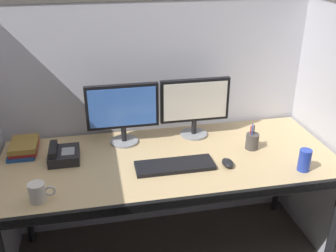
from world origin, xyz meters
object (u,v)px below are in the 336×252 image
Objects in this scene: desk at (170,167)px; keyboard_main at (175,166)px; monitor_right at (195,104)px; coffee_mug at (38,192)px; pen_cup at (252,141)px; desk_phone at (63,155)px; book_stack at (24,148)px; monitor_left at (123,110)px; soda_can at (305,160)px; computer_mouse at (228,163)px.

keyboard_main is at bearing -85.63° from desk.
monitor_right reaches higher than keyboard_main.
pen_cup is at bearing 13.67° from coffee_mug.
keyboard_main is 2.26× the size of desk_phone.
book_stack is (-0.23, 0.13, 0.00)m from desk_phone.
monitor_left is 3.52× the size of soda_can.
soda_can is (0.91, -0.51, -0.15)m from monitor_left.
monitor_right is 0.46m from keyboard_main.
monitor_left reaches higher than pen_cup.
keyboard_main is 3.41× the size of coffee_mug.
coffee_mug is 0.51m from book_stack.
book_stack is 1.34m from pen_cup.
coffee_mug is 1.22m from pen_cup.
pen_cup is (0.21, 0.16, 0.03)m from computer_mouse.
monitor_left is at bearing 48.55° from coffee_mug.
monitor_left reaches higher than book_stack.
soda_can is (0.38, -0.12, 0.04)m from computer_mouse.
desk_phone is at bearing 161.37° from keyboard_main.
book_stack is (-0.13, 0.50, -0.01)m from coffee_mug.
book_stack is 1.33× the size of pen_cup.
monitor_left reaches higher than coffee_mug.
coffee_mug is (-0.45, -0.51, -0.17)m from monitor_left.
soda_can is (0.67, -0.16, 0.05)m from keyboard_main.
computer_mouse reaches higher than keyboard_main.
monitor_left is 0.44m from monitor_right.
desk is 4.42× the size of monitor_right.
desk is at bearing 20.55° from coffee_mug.
monitor_right reaches higher than desk_phone.
keyboard_main is 0.69m from soda_can.
pen_cup is (0.74, -0.22, -0.17)m from monitor_left.
coffee_mug is at bearing -131.45° from monitor_left.
desk is 4.42× the size of monitor_left.
book_stack reaches higher than computer_mouse.
computer_mouse is at bearing 7.50° from coffee_mug.
desk is 0.61m from desk_phone.
monitor_right is 3.52× the size of soda_can.
desk_phone reaches higher than computer_mouse.
coffee_mug reaches higher than computer_mouse.
desk_phone is at bearing 175.73° from pen_cup.
book_stack is 1.58m from soda_can.
soda_can is (0.18, -0.28, 0.01)m from pen_cup.
book_stack is at bearing 163.74° from desk.
monitor_right is 0.72m from soda_can.
pen_cup is (0.50, 0.03, 0.10)m from desk.
coffee_mug is at bearing -166.32° from keyboard_main.
keyboard_main is 3.52× the size of soda_can.
desk is 11.49× the size of pen_cup.
desk is 10.00× the size of desk_phone.
soda_can is at bearing -47.98° from monitor_right.
computer_mouse is (0.09, -0.40, -0.20)m from monitor_right.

